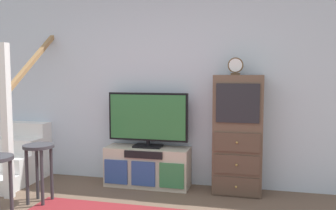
{
  "coord_description": "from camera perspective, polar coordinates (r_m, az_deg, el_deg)",
  "views": [
    {
      "loc": [
        1.0,
        -2.06,
        1.45
      ],
      "look_at": [
        0.11,
        1.62,
        1.11
      ],
      "focal_mm": 37.6,
      "sensor_mm": 36.0,
      "label": 1
    }
  ],
  "objects": [
    {
      "name": "back_wall",
      "position": [
        4.63,
        1.12,
        3.86
      ],
      "size": [
        6.4,
        0.12,
        2.7
      ],
      "primitive_type": "cube",
      "color": "silver",
      "rests_on": "ground_plane"
    },
    {
      "name": "media_console",
      "position": [
        4.61,
        -3.34,
        -9.97
      ],
      "size": [
        1.08,
        0.38,
        0.51
      ],
      "color": "#BCB29E",
      "rests_on": "ground_plane"
    },
    {
      "name": "television",
      "position": [
        4.51,
        -3.29,
        -2.18
      ],
      "size": [
        1.04,
        0.22,
        0.7
      ],
      "color": "black",
      "rests_on": "media_console"
    },
    {
      "name": "side_cabinet",
      "position": [
        4.33,
        11.23,
        -4.77
      ],
      "size": [
        0.58,
        0.38,
        1.44
      ],
      "color": "brown",
      "rests_on": "ground_plane"
    },
    {
      "name": "desk_clock",
      "position": [
        4.25,
        10.9,
        6.19
      ],
      "size": [
        0.18,
        0.08,
        0.21
      ],
      "color": "#4C3823",
      "rests_on": "side_cabinet"
    },
    {
      "name": "staircase",
      "position": [
        5.46,
        -23.26,
        -6.73
      ],
      "size": [
        1.0,
        1.36,
        2.2
      ],
      "color": "white",
      "rests_on": "ground_plane"
    },
    {
      "name": "bar_stool_far",
      "position": [
        4.23,
        -20.19,
        -8.24
      ],
      "size": [
        0.34,
        0.34,
        0.66
      ],
      "color": "#333338",
      "rests_on": "ground_plane"
    }
  ]
}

